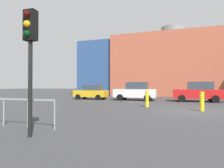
# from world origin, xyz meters

# --- Properties ---
(ground_plane) EXTENTS (200.00, 200.00, 0.00)m
(ground_plane) POSITION_xyz_m (0.00, 0.00, 0.00)
(ground_plane) COLOR #38383A
(building_backdrop) EXTENTS (31.01, 11.62, 11.49)m
(building_backdrop) POSITION_xyz_m (-1.02, 21.23, 4.74)
(building_backdrop) COLOR #B2563D
(building_backdrop) RESTS_ON ground_plane
(parked_car_0) EXTENTS (3.79, 1.86, 1.64)m
(parked_car_0) POSITION_xyz_m (-10.02, 7.55, 0.82)
(parked_car_0) COLOR gold
(parked_car_0) RESTS_ON ground_plane
(parked_car_1) EXTENTS (4.37, 2.14, 1.89)m
(parked_car_1) POSITION_xyz_m (-4.89, 7.55, 0.94)
(parked_car_1) COLOR white
(parked_car_1) RESTS_ON ground_plane
(parked_car_2) EXTENTS (4.38, 2.15, 1.90)m
(parked_car_2) POSITION_xyz_m (1.12, 7.55, 0.94)
(parked_car_2) COLOR red
(parked_car_2) RESTS_ON ground_plane
(traffic_light_near_left) EXTENTS (0.36, 0.36, 3.70)m
(traffic_light_near_left) POSITION_xyz_m (-5.14, -7.63, 2.72)
(traffic_light_near_left) COLOR black
(traffic_light_near_left) RESTS_ON ground_plane
(bollard_yellow_0) EXTENTS (0.24, 0.24, 1.15)m
(bollard_yellow_0) POSITION_xyz_m (0.47, 0.07, 0.58)
(bollard_yellow_0) COLOR yellow
(bollard_yellow_0) RESTS_ON ground_plane
(bollard_yellow_1) EXTENTS (0.24, 0.24, 1.18)m
(bollard_yellow_1) POSITION_xyz_m (-2.92, 1.38, 0.59)
(bollard_yellow_1) COLOR yellow
(bollard_yellow_1) RESTS_ON ground_plane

